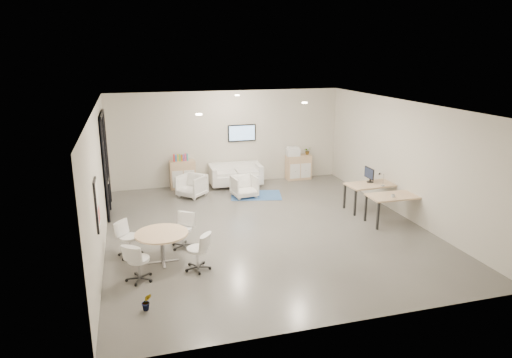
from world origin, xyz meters
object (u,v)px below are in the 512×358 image
Objects in this scene: sideboard_left at (183,175)px; desk_rear at (373,186)px; round_table at (162,236)px; armchair_left at (192,185)px; loveseat at (236,176)px; armchair_right at (244,185)px; sideboard_right at (298,167)px; desk_front at (396,198)px.

sideboard_left is 0.60× the size of desk_rear.
armchair_left is at bearing 74.22° from round_table.
loveseat is 2.28× the size of armchair_left.
loveseat is 1.30m from armchair_right.
desk_rear is (0.87, -3.69, 0.27)m from sideboard_right.
desk_front is (5.09, -4.79, 0.23)m from sideboard_left.
desk_front reaches higher than round_table.
round_table is at bearing -132.55° from armchair_right.
desk_front is at bearing -53.00° from loveseat.
loveseat is 1.13× the size of desk_rear.
armchair_right is (-2.40, -1.50, -0.06)m from sideboard_right.
armchair_right is 0.48× the size of desk_rear.
armchair_left is 1.04× the size of armchair_right.
sideboard_left reaches higher than armchair_left.
loveseat is at bearing 61.50° from round_table.
desk_front is 1.31× the size of round_table.
armchair_left is at bearing -152.23° from loveseat.
armchair_right is at bearing 136.21° from desk_front.
sideboard_right reaches higher than desk_front.
armchair_right is at bearing 27.62° from armchair_left.
sideboard_left is at bearing 143.47° from armchair_left.
desk_front is 6.26m from round_table.
armchair_right is 3.94m from desk_rear.
armchair_left is at bearing 155.87° from armchair_right.
desk_rear is 6.42m from round_table.
sideboard_right reaches higher than armchair_right.
round_table is at bearing -172.19° from desk_front.
round_table is (-6.21, -0.76, -0.08)m from desk_front.
desk_front reaches higher than loveseat.
desk_front is at bearing -90.75° from desk_rear.
desk_rear is at bearing 94.21° from desk_front.
desk_front is at bearing -43.28° from sideboard_left.
loveseat is 6.09m from round_table.
loveseat is at bearing -175.10° from sideboard_right.
sideboard_left reaches higher than armchair_right.
sideboard_right is 0.50× the size of loveseat.
armchair_left reaches higher than armchair_right.
sideboard_right is at bearing 24.97° from armchair_right.
armchair_right is (1.76, -1.50, -0.09)m from sideboard_left.
sideboard_left is at bearing -179.95° from sideboard_right.
desk_rear reaches higher than armchair_right.
sideboard_right is at bearing 0.05° from sideboard_left.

